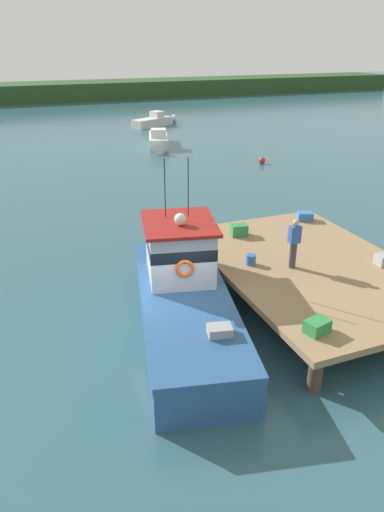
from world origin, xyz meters
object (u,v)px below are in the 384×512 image
object	(u,v)px
crate_stack_near_edge	(305,216)
moored_boat_off_the_point	(159,140)
deckhand_by_the_boat	(294,243)
moored_boat_far_left	(155,121)
crate_stack_mid_dock	(239,230)
crate_single_far	(317,326)
main_fishing_boat	(183,291)
bait_bucket	(251,260)
mooring_buoy_channel_marker	(262,160)

from	to	relation	value
crate_stack_near_edge	moored_boat_off_the_point	size ratio (longest dim) A/B	0.10
deckhand_by_the_boat	moored_boat_far_left	distance (m)	35.94
crate_stack_mid_dock	crate_single_far	world-z (taller)	crate_stack_mid_dock
main_fishing_boat	bait_bucket	size ratio (longest dim) A/B	29.30
main_fishing_boat	moored_boat_far_left	distance (m)	36.62
crate_stack_near_edge	mooring_buoy_channel_marker	size ratio (longest dim) A/B	1.28
crate_single_far	deckhand_by_the_boat	world-z (taller)	deckhand_by_the_boat
crate_stack_mid_dock	deckhand_by_the_boat	world-z (taller)	deckhand_by_the_boat
crate_stack_near_edge	crate_single_far	bearing A→B (deg)	-121.72
crate_stack_mid_dock	moored_boat_far_left	xyz separation A→B (m)	(6.76, 32.24, -0.94)
main_fishing_boat	moored_boat_off_the_point	size ratio (longest dim) A/B	1.68
crate_stack_mid_dock	mooring_buoy_channel_marker	distance (m)	16.67
crate_single_far	moored_boat_off_the_point	bearing A→B (deg)	80.00
crate_stack_mid_dock	bait_bucket	size ratio (longest dim) A/B	1.76
main_fishing_boat	moored_boat_far_left	xyz separation A→B (m)	(10.13, 35.19, -0.53)
main_fishing_boat	crate_stack_mid_dock	distance (m)	4.50
crate_stack_near_edge	deckhand_by_the_boat	size ratio (longest dim) A/B	0.37
deckhand_by_the_boat	moored_boat_off_the_point	distance (m)	25.68
main_fishing_boat	crate_single_far	size ratio (longest dim) A/B	16.60
main_fishing_boat	crate_stack_near_edge	xyz separation A→B (m)	(6.61, 3.45, 0.36)
main_fishing_boat	mooring_buoy_channel_marker	world-z (taller)	main_fishing_boat
main_fishing_boat	crate_stack_mid_dock	bearing A→B (deg)	41.29
crate_stack_near_edge	crate_single_far	size ratio (longest dim) A/B	1.00
deckhand_by_the_boat	crate_stack_near_edge	bearing A→B (deg)	51.17
mooring_buoy_channel_marker	main_fishing_boat	bearing A→B (deg)	-125.82
bait_bucket	mooring_buoy_channel_marker	bearing A→B (deg)	59.53
crate_single_far	moored_boat_off_the_point	distance (m)	29.30
crate_stack_near_edge	crate_stack_mid_dock	bearing A→B (deg)	-171.41
crate_stack_near_edge	crate_stack_mid_dock	world-z (taller)	crate_stack_mid_dock
crate_single_far	moored_boat_far_left	size ratio (longest dim) A/B	0.11
crate_single_far	bait_bucket	distance (m)	4.15
bait_bucket	deckhand_by_the_boat	bearing A→B (deg)	-30.74
moored_boat_off_the_point	mooring_buoy_channel_marker	bearing A→B (deg)	-59.10
crate_stack_mid_dock	moored_boat_far_left	world-z (taller)	crate_stack_mid_dock
deckhand_by_the_boat	main_fishing_boat	bearing A→B (deg)	177.92
crate_single_far	moored_boat_off_the_point	world-z (taller)	crate_single_far
crate_stack_mid_dock	moored_boat_off_the_point	size ratio (longest dim) A/B	0.10
crate_stack_mid_dock	moored_boat_far_left	distance (m)	32.95
crate_single_far	mooring_buoy_channel_marker	size ratio (longest dim) A/B	1.28
main_fishing_boat	moored_boat_far_left	bearing A→B (deg)	73.95
main_fishing_boat	crate_stack_near_edge	size ratio (longest dim) A/B	16.60
crate_stack_mid_dock	deckhand_by_the_boat	size ratio (longest dim) A/B	0.37
moored_boat_off_the_point	crate_stack_mid_dock	bearing A→B (deg)	-100.11
bait_bucket	mooring_buoy_channel_marker	size ratio (longest dim) A/B	0.72
crate_single_far	mooring_buoy_channel_marker	xyz separation A→B (m)	(10.02, 20.60, -1.14)
mooring_buoy_channel_marker	bait_bucket	bearing A→B (deg)	-120.47
moored_boat_off_the_point	mooring_buoy_channel_marker	size ratio (longest dim) A/B	12.61
crate_stack_near_edge	moored_boat_far_left	world-z (taller)	crate_stack_near_edge
deckhand_by_the_boat	moored_boat_off_the_point	size ratio (longest dim) A/B	0.28
mooring_buoy_channel_marker	deckhand_by_the_boat	bearing A→B (deg)	-116.51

